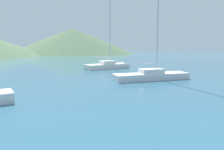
# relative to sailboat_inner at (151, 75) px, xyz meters

# --- Properties ---
(sailboat_inner) EXTENTS (6.75, 2.35, 9.66)m
(sailboat_inner) POSITION_rel_sailboat_inner_xyz_m (0.00, 0.00, 0.00)
(sailboat_inner) COLOR silver
(sailboat_inner) RESTS_ON ground_plane
(sailboat_middle) EXTENTS (5.92, 2.83, 10.59)m
(sailboat_middle) POSITION_rel_sailboat_inner_xyz_m (-0.10, 9.82, 0.04)
(sailboat_middle) COLOR white
(sailboat_middle) RESTS_ON ground_plane
(hill_central) EXTENTS (43.89, 43.89, 8.86)m
(hill_central) POSITION_rel_sailboat_inner_xyz_m (7.81, 62.36, 4.01)
(hill_central) COLOR #4C6647
(hill_central) RESTS_ON ground_plane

